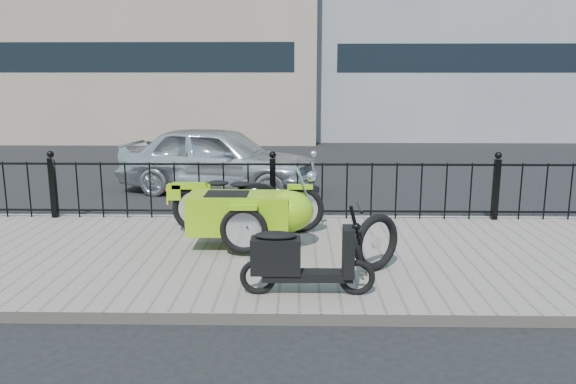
{
  "coord_description": "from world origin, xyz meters",
  "views": [
    {
      "loc": [
        0.41,
        -7.38,
        2.32
      ],
      "look_at": [
        0.27,
        -0.1,
        0.83
      ],
      "focal_mm": 35.0,
      "sensor_mm": 36.0,
      "label": 1
    }
  ],
  "objects_px": {
    "scooter": "(298,260)",
    "motorcycle_sidecar": "(253,210)",
    "spare_tire": "(376,243)",
    "sedan_car": "(218,159)"
  },
  "relations": [
    {
      "from": "scooter",
      "to": "motorcycle_sidecar",
      "type": "bearing_deg",
      "value": 108.77
    },
    {
      "from": "scooter",
      "to": "spare_tire",
      "type": "bearing_deg",
      "value": 39.41
    },
    {
      "from": "motorcycle_sidecar",
      "to": "sedan_car",
      "type": "relative_size",
      "value": 0.56
    },
    {
      "from": "spare_tire",
      "to": "sedan_car",
      "type": "bearing_deg",
      "value": 116.39
    },
    {
      "from": "scooter",
      "to": "spare_tire",
      "type": "height_order",
      "value": "scooter"
    },
    {
      "from": "spare_tire",
      "to": "sedan_car",
      "type": "height_order",
      "value": "sedan_car"
    },
    {
      "from": "sedan_car",
      "to": "spare_tire",
      "type": "bearing_deg",
      "value": -140.01
    },
    {
      "from": "spare_tire",
      "to": "motorcycle_sidecar",
      "type": "bearing_deg",
      "value": 145.8
    },
    {
      "from": "spare_tire",
      "to": "sedan_car",
      "type": "xyz_separation_m",
      "value": [
        -2.54,
        5.13,
        0.23
      ]
    },
    {
      "from": "sedan_car",
      "to": "motorcycle_sidecar",
      "type": "bearing_deg",
      "value": -152.11
    }
  ]
}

